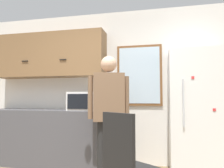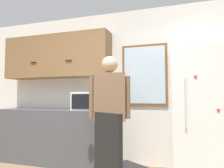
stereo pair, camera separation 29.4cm
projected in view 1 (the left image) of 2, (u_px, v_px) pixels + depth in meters
The scene contains 8 objects.
back_wall at pixel (113, 86), 3.94m from camera, with size 6.00×0.06×2.70m.
counter at pixel (44, 137), 3.80m from camera, with size 2.09×0.62×0.93m.
upper_cabinets at pixel (49, 56), 4.01m from camera, with size 2.09×0.39×0.80m.
microwave at pixel (84, 101), 3.58m from camera, with size 0.48×0.41×0.30m.
person at pixel (109, 103), 3.07m from camera, with size 0.56×0.34×1.73m.
refrigerator at pixel (196, 112), 3.24m from camera, with size 0.77×0.71×1.84m.
chair at pixel (126, 162), 2.03m from camera, with size 0.59×0.59×1.00m.
window at pixel (139, 75), 3.80m from camera, with size 0.78×0.05×1.06m.
Camera 1 is at (0.84, -1.72, 1.13)m, focal length 35.00 mm.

